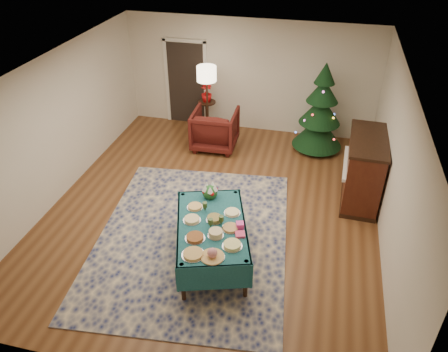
% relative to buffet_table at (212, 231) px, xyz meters
% --- Properties ---
extents(room_shell, '(7.00, 7.00, 7.00)m').
position_rel_buffet_table_xyz_m(room_shell, '(-0.32, 1.29, 0.77)').
color(room_shell, '#593319').
rests_on(room_shell, ground).
extents(doorway, '(1.08, 0.04, 2.16)m').
position_rel_buffet_table_xyz_m(doorway, '(-1.92, 4.78, 0.52)').
color(doorway, black).
rests_on(doorway, ground).
extents(rug, '(3.61, 4.50, 0.02)m').
position_rel_buffet_table_xyz_m(rug, '(-0.46, 0.41, -0.57)').
color(rug, '#151E4F').
rests_on(rug, ground).
extents(buffet_table, '(1.58, 2.08, 0.72)m').
position_rel_buffet_table_xyz_m(buffet_table, '(0.00, 0.00, 0.00)').
color(buffet_table, black).
rests_on(buffet_table, ground).
extents(platter_0, '(0.33, 0.33, 0.04)m').
position_rel_buffet_table_xyz_m(platter_0, '(-0.07, -0.72, 0.16)').
color(platter_0, silver).
rests_on(platter_0, buffet_table).
extents(platter_1, '(0.35, 0.35, 0.16)m').
position_rel_buffet_table_xyz_m(platter_1, '(0.20, -0.70, 0.20)').
color(platter_1, silver).
rests_on(platter_1, buffet_table).
extents(platter_2, '(0.30, 0.30, 0.06)m').
position_rel_buffet_table_xyz_m(platter_2, '(0.42, -0.41, 0.17)').
color(platter_2, silver).
rests_on(platter_2, buffet_table).
extents(platter_3, '(0.30, 0.30, 0.05)m').
position_rel_buffet_table_xyz_m(platter_3, '(-0.15, -0.38, 0.17)').
color(platter_3, silver).
rests_on(platter_3, buffet_table).
extents(platter_4, '(0.24, 0.24, 0.10)m').
position_rel_buffet_table_xyz_m(platter_4, '(0.13, -0.24, 0.19)').
color(platter_4, silver).
rests_on(platter_4, buffet_table).
extents(platter_5, '(0.28, 0.28, 0.04)m').
position_rel_buffet_table_xyz_m(platter_5, '(0.31, -0.03, 0.16)').
color(platter_5, silver).
rests_on(platter_5, buffet_table).
extents(platter_6, '(0.28, 0.28, 0.05)m').
position_rel_buffet_table_xyz_m(platter_6, '(-0.32, 0.02, 0.17)').
color(platter_6, silver).
rests_on(platter_6, buffet_table).
extents(platter_7, '(0.26, 0.26, 0.07)m').
position_rel_buffet_table_xyz_m(platter_7, '(0.02, 0.10, 0.18)').
color(platter_7, silver).
rests_on(platter_7, buffet_table).
extents(platter_8, '(0.27, 0.27, 0.04)m').
position_rel_buffet_table_xyz_m(platter_8, '(0.25, 0.35, 0.16)').
color(platter_8, silver).
rests_on(platter_8, buffet_table).
extents(platter_9, '(0.27, 0.27, 0.04)m').
position_rel_buffet_table_xyz_m(platter_9, '(-0.37, 0.35, 0.16)').
color(platter_9, silver).
rests_on(platter_9, buffet_table).
extents(goblet_0, '(0.08, 0.08, 0.17)m').
position_rel_buffet_table_xyz_m(goblet_0, '(-0.19, 0.30, 0.23)').
color(goblet_0, '#2D471E').
rests_on(goblet_0, buffet_table).
extents(goblet_1, '(0.08, 0.08, 0.17)m').
position_rel_buffet_table_xyz_m(goblet_1, '(0.15, 0.03, 0.23)').
color(goblet_1, '#2D471E').
rests_on(goblet_1, buffet_table).
extents(goblet_2, '(0.08, 0.08, 0.17)m').
position_rel_buffet_table_xyz_m(goblet_2, '(0.01, -0.08, 0.23)').
color(goblet_2, '#2D471E').
rests_on(goblet_2, buffet_table).
extents(napkin_stack, '(0.18, 0.18, 0.04)m').
position_rel_buffet_table_xyz_m(napkin_stack, '(0.48, -0.15, 0.16)').
color(napkin_stack, '#DB3D69').
rests_on(napkin_stack, buffet_table).
extents(gift_box, '(0.14, 0.14, 0.10)m').
position_rel_buffet_table_xyz_m(gift_box, '(0.44, 0.02, 0.19)').
color(gift_box, '#E940A0').
rests_on(gift_box, buffet_table).
extents(centerpiece, '(0.26, 0.26, 0.30)m').
position_rel_buffet_table_xyz_m(centerpiece, '(-0.21, 0.69, 0.27)').
color(centerpiece, '#1E4C1E').
rests_on(centerpiece, buffet_table).
extents(armchair, '(1.01, 0.95, 1.01)m').
position_rel_buffet_table_xyz_m(armchair, '(-0.89, 3.63, -0.07)').
color(armchair, '#45120E').
rests_on(armchair, ground).
extents(floor_lamp, '(0.44, 0.44, 1.82)m').
position_rel_buffet_table_xyz_m(floor_lamp, '(-1.15, 3.93, 0.97)').
color(floor_lamp, '#A57F3F').
rests_on(floor_lamp, ground).
extents(side_table, '(0.43, 0.43, 0.77)m').
position_rel_buffet_table_xyz_m(side_table, '(-1.30, 4.42, -0.20)').
color(side_table, black).
rests_on(side_table, ground).
extents(potted_plant, '(0.26, 0.46, 0.26)m').
position_rel_buffet_table_xyz_m(potted_plant, '(-1.30, 4.42, 0.32)').
color(potted_plant, '#A50B0D').
rests_on(potted_plant, side_table).
extents(christmas_tree, '(1.40, 1.40, 2.05)m').
position_rel_buffet_table_xyz_m(christmas_tree, '(1.41, 4.11, 0.35)').
color(christmas_tree, black).
rests_on(christmas_tree, ground).
extents(piano, '(0.76, 1.53, 1.31)m').
position_rel_buffet_table_xyz_m(piano, '(2.34, 2.31, 0.06)').
color(piano, black).
rests_on(piano, ground).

